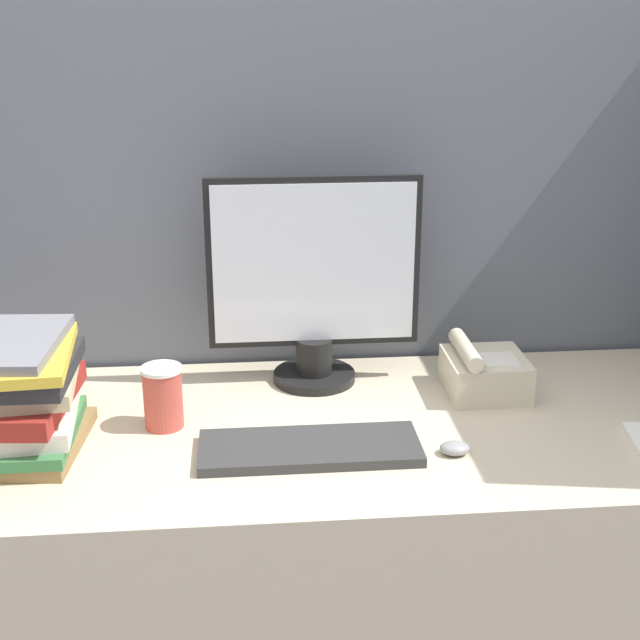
# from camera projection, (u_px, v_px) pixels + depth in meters

# --- Properties ---
(cubicle_panel_rear) EXTENTS (2.07, 0.04, 1.55)m
(cubicle_panel_rear) POSITION_uv_depth(u_px,v_px,m) (305.00, 336.00, 2.17)
(cubicle_panel_rear) COLOR slate
(cubicle_panel_rear) RESTS_ON ground_plane
(desk) EXTENTS (1.67, 0.70, 0.73)m
(desk) POSITION_uv_depth(u_px,v_px,m) (319.00, 576.00, 1.94)
(desk) COLOR beige
(desk) RESTS_ON ground_plane
(monitor) EXTENTS (0.47, 0.19, 0.47)m
(monitor) POSITION_uv_depth(u_px,v_px,m) (314.00, 288.00, 1.96)
(monitor) COLOR black
(monitor) RESTS_ON desk
(keyboard) EXTENTS (0.42, 0.16, 0.02)m
(keyboard) POSITION_uv_depth(u_px,v_px,m) (310.00, 448.00, 1.70)
(keyboard) COLOR #333333
(keyboard) RESTS_ON desk
(mouse) EXTENTS (0.06, 0.05, 0.02)m
(mouse) POSITION_uv_depth(u_px,v_px,m) (455.00, 448.00, 1.70)
(mouse) COLOR gray
(mouse) RESTS_ON desk
(coffee_cup) EXTENTS (0.08, 0.08, 0.13)m
(coffee_cup) POSITION_uv_depth(u_px,v_px,m) (163.00, 397.00, 1.79)
(coffee_cup) COLOR #BF4C3F
(coffee_cup) RESTS_ON desk
(book_stack) EXTENTS (0.26, 0.31, 0.22)m
(book_stack) POSITION_uv_depth(u_px,v_px,m) (17.00, 396.00, 1.69)
(book_stack) COLOR olive
(book_stack) RESTS_ON desk
(desk_telephone) EXTENTS (0.17, 0.18, 0.12)m
(desk_telephone) POSITION_uv_depth(u_px,v_px,m) (484.00, 373.00, 1.95)
(desk_telephone) COLOR beige
(desk_telephone) RESTS_ON desk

